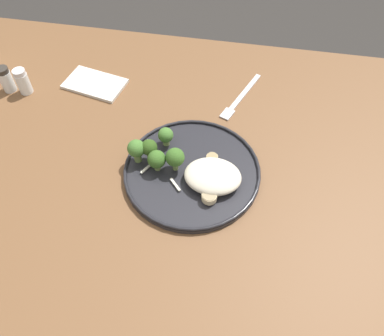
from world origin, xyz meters
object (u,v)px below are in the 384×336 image
(broccoli_floret_front_edge, at_px, (157,160))
(pepper_shaker, at_px, (6,79))
(seared_scallop_right_edge, at_px, (223,172))
(broccoli_floret_center_pile, at_px, (149,148))
(dinner_fork, at_px, (240,98))
(seared_scallop_on_noodles, at_px, (212,177))
(seared_scallop_large_seared, at_px, (212,158))
(broccoli_floret_tall_stalk, at_px, (175,158))
(folded_napkin, at_px, (95,84))
(broccoli_floret_rear_charred, at_px, (136,149))
(broccoli_floret_right_tilted, at_px, (166,136))
(salt_shaker, at_px, (23,81))
(seared_scallop_tilted_round, at_px, (204,171))
(dinner_plate, at_px, (192,171))
(seared_scallop_left_edge, at_px, (209,197))

(broccoli_floret_front_edge, bearing_deg, pepper_shaker, -23.80)
(seared_scallop_right_edge, relative_size, broccoli_floret_center_pile, 0.60)
(dinner_fork, bearing_deg, pepper_shaker, 6.84)
(seared_scallop_on_noodles, distance_m, seared_scallop_large_seared, 0.05)
(broccoli_floret_tall_stalk, relative_size, folded_napkin, 0.39)
(broccoli_floret_rear_charred, bearing_deg, seared_scallop_right_edge, 177.24)
(broccoli_floret_front_edge, distance_m, broccoli_floret_right_tilted, 0.07)
(salt_shaker, bearing_deg, seared_scallop_large_seared, 163.18)
(seared_scallop_on_noodles, xyz_separation_m, dinner_fork, (-0.03, -0.27, -0.02))
(dinner_fork, distance_m, folded_napkin, 0.37)
(seared_scallop_tilted_round, bearing_deg, salt_shaker, -21.03)
(broccoli_floret_rear_charred, bearing_deg, broccoli_floret_front_edge, 162.26)
(broccoli_floret_center_pile, distance_m, broccoli_floret_rear_charred, 0.03)
(seared_scallop_on_noodles, distance_m, broccoli_floret_tall_stalk, 0.09)
(broccoli_floret_rear_charred, bearing_deg, seared_scallop_on_noodles, 171.99)
(broccoli_floret_rear_charred, height_order, dinner_fork, broccoli_floret_rear_charred)
(seared_scallop_large_seared, relative_size, broccoli_floret_center_pile, 0.44)
(dinner_plate, distance_m, broccoli_floret_front_edge, 0.08)
(seared_scallop_large_seared, relative_size, folded_napkin, 0.17)
(seared_scallop_on_noodles, xyz_separation_m, broccoli_floret_tall_stalk, (0.08, -0.01, 0.03))
(dinner_plate, relative_size, seared_scallop_right_edge, 8.53)
(broccoli_floret_center_pile, distance_m, salt_shaker, 0.40)
(seared_scallop_right_edge, height_order, folded_napkin, seared_scallop_right_edge)
(seared_scallop_left_edge, height_order, broccoli_floret_rear_charred, broccoli_floret_rear_charred)
(seared_scallop_large_seared, bearing_deg, seared_scallop_on_noodles, 99.39)
(broccoli_floret_tall_stalk, bearing_deg, seared_scallop_tilted_round, 176.73)
(broccoli_floret_tall_stalk, bearing_deg, seared_scallop_large_seared, -155.87)
(dinner_plate, bearing_deg, pepper_shaker, -19.97)
(pepper_shaker, bearing_deg, folded_napkin, -165.23)
(seared_scallop_tilted_round, xyz_separation_m, pepper_shaker, (0.53, -0.19, 0.01))
(folded_napkin, bearing_deg, broccoli_floret_rear_charred, 127.63)
(pepper_shaker, bearing_deg, seared_scallop_left_edge, 155.61)
(dinner_plate, xyz_separation_m, folded_napkin, (0.30, -0.24, -0.00))
(dinner_plate, distance_m, dinner_fork, 0.26)
(broccoli_floret_tall_stalk, distance_m, dinner_fork, 0.28)
(seared_scallop_right_edge, bearing_deg, broccoli_floret_rear_charred, -2.76)
(seared_scallop_left_edge, xyz_separation_m, seared_scallop_on_noodles, (0.00, -0.05, -0.00))
(dinner_plate, relative_size, seared_scallop_left_edge, 9.39)
(seared_scallop_right_edge, relative_size, dinner_fork, 0.19)
(dinner_plate, bearing_deg, dinner_fork, -107.21)
(seared_scallop_on_noodles, bearing_deg, broccoli_floret_rear_charred, -8.01)
(seared_scallop_on_noodles, xyz_separation_m, pepper_shaker, (0.55, -0.20, 0.01))
(seared_scallop_left_edge, distance_m, seared_scallop_on_noodles, 0.05)
(dinner_plate, distance_m, seared_scallop_tilted_round, 0.03)
(dinner_plate, distance_m, seared_scallop_left_edge, 0.08)
(seared_scallop_on_noodles, distance_m, salt_shaker, 0.54)
(seared_scallop_on_noodles, distance_m, folded_napkin, 0.42)
(dinner_fork, xyz_separation_m, pepper_shaker, (0.58, 0.07, 0.03))
(seared_scallop_on_noodles, height_order, broccoli_floret_tall_stalk, broccoli_floret_tall_stalk)
(broccoli_floret_front_edge, height_order, dinner_fork, broccoli_floret_front_edge)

